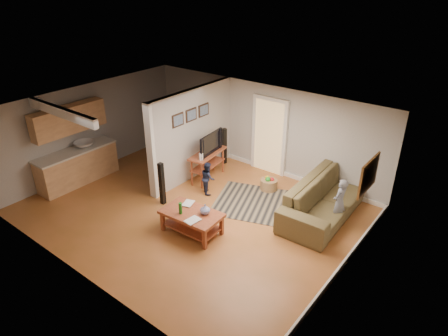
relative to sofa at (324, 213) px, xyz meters
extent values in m
plane|color=brown|center=(-2.60, -1.87, 0.00)|extent=(7.50, 7.50, 0.00)
cube|color=#A29F9C|center=(-2.60, 1.13, 1.25)|extent=(7.50, 0.04, 2.50)
cube|color=#A29F9C|center=(-6.35, -1.87, 1.25)|extent=(0.04, 6.00, 2.50)
cube|color=#A29F9C|center=(1.15, -1.87, 1.25)|extent=(0.04, 6.00, 2.50)
cube|color=white|center=(-2.60, -1.87, 2.50)|extent=(7.50, 6.00, 0.04)
cube|color=#A29F9C|center=(-3.80, -0.42, 1.25)|extent=(0.15, 3.10, 2.50)
cube|color=white|center=(-3.80, -1.97, 1.25)|extent=(0.22, 0.10, 2.50)
cube|color=white|center=(-2.60, 1.10, 0.06)|extent=(7.50, 0.04, 0.12)
cube|color=white|center=(1.12, -1.87, 0.06)|extent=(0.04, 6.00, 0.12)
cube|color=#D8B272|center=(-2.30, 1.07, 1.05)|extent=(0.90, 0.06, 2.10)
cube|color=#AE7B4F|center=(-6.03, -2.67, 0.45)|extent=(0.60, 2.20, 0.90)
cube|color=beige|center=(-6.03, -2.67, 0.92)|extent=(0.64, 2.24, 0.05)
cube|color=#AE7B4F|center=(-6.05, -2.67, 1.80)|extent=(0.35, 2.00, 0.70)
imported|color=silver|center=(-6.03, -2.37, 0.94)|extent=(0.54, 0.54, 0.19)
cube|color=#312015|center=(-3.71, -1.07, 1.85)|extent=(0.03, 0.40, 0.34)
cube|color=#312015|center=(-3.71, -0.57, 1.85)|extent=(0.03, 0.40, 0.34)
cube|color=#312015|center=(-3.71, -0.07, 1.85)|extent=(0.03, 0.40, 0.34)
cube|color=brown|center=(1.11, -0.87, 1.75)|extent=(0.04, 0.90, 0.68)
cube|color=black|center=(-1.38, -0.57, 0.01)|extent=(2.83, 2.44, 0.01)
imported|color=#413920|center=(0.00, 0.00, 0.00)|extent=(1.26, 3.02, 0.87)
cube|color=maroon|center=(-2.00, -2.53, 0.49)|extent=(1.37, 0.84, 0.07)
cube|color=silver|center=(-2.00, -2.53, 0.49)|extent=(0.85, 0.51, 0.02)
cube|color=maroon|center=(-2.00, -2.53, 0.17)|extent=(1.25, 0.73, 0.03)
cube|color=maroon|center=(-2.57, -2.87, 0.24)|extent=(0.08, 0.08, 0.49)
cube|color=maroon|center=(-1.40, -2.80, 0.24)|extent=(0.08, 0.08, 0.49)
cube|color=maroon|center=(-2.60, -2.25, 0.24)|extent=(0.08, 0.08, 0.49)
cube|color=maroon|center=(-1.43, -2.19, 0.24)|extent=(0.08, 0.08, 0.49)
imported|color=navy|center=(-1.73, -2.38, 0.52)|extent=(0.23, 0.23, 0.23)
cylinder|color=#155E15|center=(-2.16, -2.70, 0.65)|extent=(0.07, 0.07, 0.27)
imported|color=#998C4C|center=(-2.40, -2.35, 0.52)|extent=(0.30, 0.35, 0.03)
imported|color=#66594C|center=(-1.88, -2.74, 0.52)|extent=(0.27, 0.35, 0.02)
cube|color=maroon|center=(-3.35, -0.36, 0.77)|extent=(0.64, 1.32, 0.05)
cube|color=maroon|center=(-3.35, -0.36, 0.42)|extent=(0.57, 1.21, 0.03)
cylinder|color=maroon|center=(-3.44, -0.93, 0.39)|extent=(0.05, 0.05, 0.78)
cylinder|color=maroon|center=(-3.58, 0.16, 0.39)|extent=(0.05, 0.05, 0.78)
cylinder|color=maroon|center=(-3.12, -0.89, 0.39)|extent=(0.05, 0.05, 0.78)
cylinder|color=maroon|center=(-3.26, 0.20, 0.39)|extent=(0.05, 0.05, 0.78)
imported|color=black|center=(-3.33, -0.36, 0.80)|extent=(0.27, 1.03, 0.59)
cylinder|color=white|center=(-3.18, -0.82, 0.89)|extent=(0.11, 0.11, 0.19)
cube|color=black|center=(-3.39, -2.07, 0.56)|extent=(0.11, 0.11, 1.12)
cube|color=black|center=(-3.60, 0.70, 0.55)|extent=(0.14, 0.14, 1.11)
cylinder|color=#946740|center=(-1.68, 0.15, 0.15)|extent=(0.45, 0.45, 0.29)
sphere|color=red|center=(-1.62, 0.19, 0.29)|extent=(0.14, 0.14, 0.14)
sphere|color=gold|center=(-1.75, 0.17, 0.31)|extent=(0.14, 0.14, 0.14)
sphere|color=green|center=(-1.68, 0.09, 0.33)|extent=(0.14, 0.14, 0.14)
imported|color=gray|center=(0.40, -0.22, 0.00)|extent=(0.31, 0.44, 1.14)
imported|color=#1B2139|center=(-2.85, -0.96, 0.00)|extent=(0.53, 0.52, 0.87)
camera|label=1|loc=(3.06, -7.87, 5.30)|focal=32.00mm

